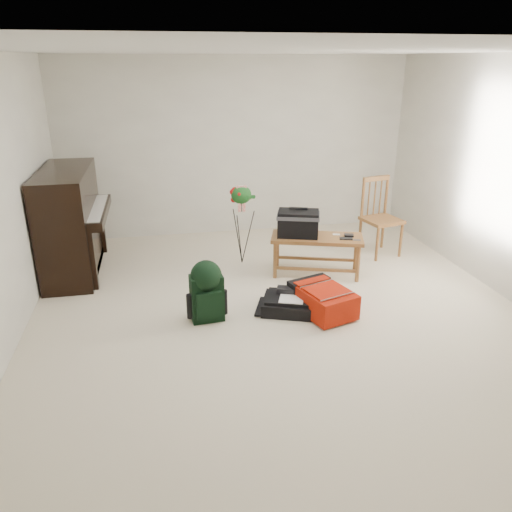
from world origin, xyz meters
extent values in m
cube|color=beige|center=(0.00, 0.00, 0.00)|extent=(5.00, 5.50, 0.01)
cube|color=white|center=(0.00, 0.00, 2.50)|extent=(5.00, 5.50, 0.01)
cube|color=silver|center=(0.00, 2.75, 1.25)|extent=(5.00, 0.04, 2.50)
cube|color=black|center=(-2.20, 1.60, 0.62)|extent=(0.55, 1.50, 1.25)
cube|color=black|center=(-1.90, 1.60, 0.73)|extent=(0.28, 1.30, 0.10)
cube|color=white|center=(-1.90, 1.60, 0.78)|extent=(0.22, 1.20, 0.02)
cube|color=black|center=(-2.15, 1.60, 0.05)|extent=(0.45, 1.30, 0.10)
cube|color=olive|center=(0.66, 0.92, 0.46)|extent=(1.15, 0.73, 0.04)
cylinder|color=olive|center=(0.18, 0.75, 0.22)|extent=(0.05, 0.05, 0.44)
cylinder|color=olive|center=(0.18, 1.09, 0.22)|extent=(0.05, 0.05, 0.44)
cylinder|color=olive|center=(1.14, 0.75, 0.22)|extent=(0.05, 0.05, 0.44)
cylinder|color=olive|center=(1.14, 1.09, 0.22)|extent=(0.05, 0.05, 0.44)
cube|color=olive|center=(1.70, 1.39, 0.47)|extent=(0.53, 0.53, 0.04)
cylinder|color=olive|center=(1.51, 1.20, 0.23)|extent=(0.04, 0.04, 0.45)
cylinder|color=olive|center=(1.51, 1.58, 0.23)|extent=(0.04, 0.04, 0.45)
cylinder|color=olive|center=(1.89, 1.20, 0.23)|extent=(0.04, 0.04, 0.45)
cylinder|color=olive|center=(1.89, 1.58, 0.23)|extent=(0.04, 0.04, 0.45)
cube|color=olive|center=(1.70, 1.58, 0.99)|extent=(0.40, 0.13, 0.06)
cylinder|color=olive|center=(1.51, 1.58, 0.73)|extent=(0.04, 0.04, 0.55)
cylinder|color=olive|center=(1.89, 1.58, 0.73)|extent=(0.04, 0.04, 0.55)
cube|color=red|center=(0.42, -0.06, 0.14)|extent=(0.62, 0.76, 0.25)
cube|color=black|center=(0.42, 0.19, 0.14)|extent=(0.48, 0.28, 0.27)
cube|color=red|center=(0.42, -0.11, 0.28)|extent=(0.49, 0.48, 0.02)
cube|color=silver|center=(0.42, -0.30, 0.29)|extent=(0.39, 0.14, 0.01)
cube|color=black|center=(0.11, 0.05, 0.07)|extent=(0.67, 0.60, 0.13)
cube|color=black|center=(0.11, 0.05, 0.15)|extent=(0.58, 0.52, 0.03)
cube|color=white|center=(0.13, 0.03, 0.18)|extent=(0.34, 0.39, 0.01)
cube|color=black|center=(0.05, 0.12, 0.20)|extent=(0.20, 0.16, 0.05)
cube|color=black|center=(-0.75, 0.03, 0.24)|extent=(0.33, 0.22, 0.47)
cube|color=black|center=(-0.75, -0.08, 0.21)|extent=(0.26, 0.08, 0.27)
sphere|color=black|center=(-0.75, 0.03, 0.47)|extent=(0.31, 0.31, 0.31)
cube|color=black|center=(-0.82, 0.14, 0.23)|extent=(0.04, 0.04, 0.42)
cube|color=black|center=(-0.67, 0.14, 0.23)|extent=(0.04, 0.04, 0.42)
cylinder|color=black|center=(-0.15, 1.46, 0.81)|extent=(0.01, 0.01, 0.27)
ellipsoid|color=#19521C|center=(-0.15, 1.46, 0.89)|extent=(0.25, 0.18, 0.23)
cube|color=red|center=(-0.15, 1.44, 0.97)|extent=(0.13, 0.04, 0.07)
camera|label=1|loc=(-1.14, -4.40, 2.42)|focal=35.00mm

